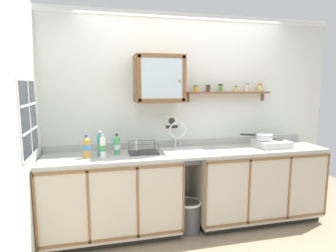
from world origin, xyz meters
TOP-DOWN VIEW (x-y plane):
  - floor at (0.00, 0.00)m, footprint 6.33×6.33m
  - back_wall at (0.00, 0.74)m, footprint 3.93×0.07m
  - side_wall_left at (-1.69, -0.24)m, footprint 0.05×3.51m
  - lower_cabinet_run at (-0.91, 0.43)m, footprint 1.50×0.59m
  - lower_cabinet_run_right at (0.86, 0.43)m, footprint 1.59×0.59m
  - countertop at (0.00, 0.43)m, footprint 3.29×0.61m
  - backsplash at (0.00, 0.70)m, footprint 3.29×0.02m
  - sink at (-0.10, 0.47)m, footprint 0.49×0.42m
  - hot_plate_stove at (1.04, 0.41)m, footprint 0.39×0.34m
  - saucepan at (0.94, 0.44)m, footprint 0.37×0.24m
  - bottle_soda_green_0 at (-0.84, 0.46)m, footprint 0.07×0.07m
  - bottle_juice_amber_1 at (-1.16, 0.38)m, footprint 0.07×0.07m
  - bottle_detergent_teal_2 at (-1.02, 0.45)m, footprint 0.08×0.08m
  - bottle_opaque_white_3 at (-0.99, 0.34)m, footprint 0.06×0.06m
  - dish_rack at (-0.56, 0.46)m, footprint 0.32×0.25m
  - wall_cabinet at (-0.35, 0.56)m, footprint 0.56×0.34m
  - spice_shelf at (0.55, 0.65)m, footprint 1.08×0.14m
  - warning_sign at (-0.16, 0.71)m, footprint 0.18×0.01m
  - window at (-1.66, 0.20)m, footprint 0.03×0.61m
  - trash_bin at (-0.05, 0.34)m, footprint 0.30×0.30m

SIDE VIEW (x-z plane):
  - floor at x=0.00m, z-range 0.00..0.00m
  - trash_bin at x=-0.05m, z-range 0.01..0.38m
  - lower_cabinet_run_right at x=0.86m, z-range 0.00..0.92m
  - lower_cabinet_run at x=-0.91m, z-range 0.00..0.92m
  - countertop at x=0.00m, z-range 0.91..0.94m
  - sink at x=-0.10m, z-range 0.70..1.17m
  - dish_rack at x=-0.56m, z-range 0.89..1.04m
  - backsplash at x=0.00m, z-range 0.94..1.02m
  - hot_plate_stove at x=1.04m, z-range 0.94..1.03m
  - bottle_soda_green_0 at x=-0.84m, z-range 0.93..1.16m
  - bottle_juice_amber_1 at x=-1.16m, z-range 0.93..1.18m
  - bottle_opaque_white_3 at x=-0.99m, z-range 0.93..1.20m
  - bottle_detergent_teal_2 at x=-1.02m, z-range 0.93..1.20m
  - saucepan at x=0.94m, z-range 1.03..1.11m
  - warning_sign at x=-0.16m, z-range 1.13..1.34m
  - side_wall_left at x=-1.69m, z-range 0.00..2.55m
  - back_wall at x=0.00m, z-range 0.01..2.56m
  - window at x=-1.66m, z-range 1.04..1.76m
  - spice_shelf at x=0.55m, z-range 1.50..1.73m
  - wall_cabinet at x=-0.35m, z-range 1.51..2.04m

